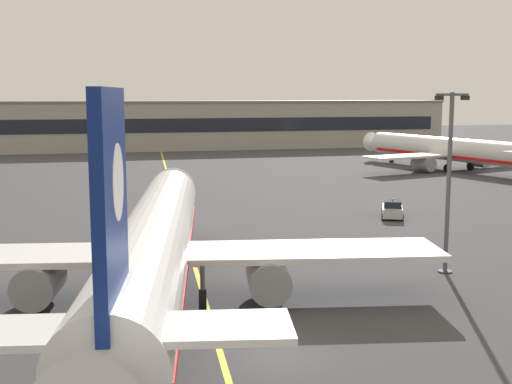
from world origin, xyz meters
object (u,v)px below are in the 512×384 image
at_px(airliner_foreground, 155,244).
at_px(airliner_background, 451,150).
at_px(apron_lamp_post, 449,179).
at_px(service_car_second, 392,209).

bearing_deg(airliner_foreground, airliner_background, 48.15).
distance_m(airliner_foreground, apron_lamp_post, 19.21).
relative_size(airliner_foreground, airliner_background, 1.10).
distance_m(airliner_background, apron_lamp_post, 61.77).
xyz_separation_m(apron_lamp_post, service_car_second, (5.15, 18.90, -5.32)).
height_order(airliner_foreground, airliner_background, airliner_foreground).
xyz_separation_m(airliner_foreground, airliner_background, (49.82, 55.62, -0.26)).
relative_size(airliner_background, apron_lamp_post, 3.25).
distance_m(airliner_foreground, airliner_background, 74.67).
xyz_separation_m(airliner_foreground, service_car_second, (24.04, 21.12, -2.60)).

